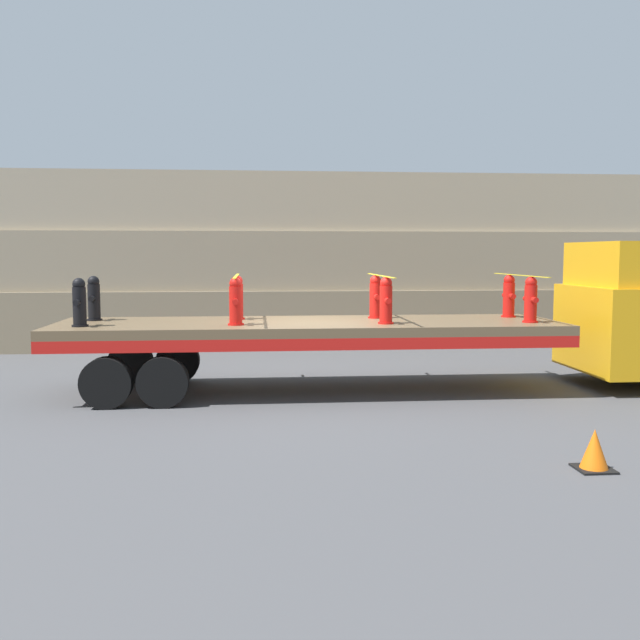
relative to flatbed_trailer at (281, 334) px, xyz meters
name	(u,v)px	position (x,y,z in m)	size (l,w,h in m)	color
ground_plane	(309,391)	(0.51, 0.00, -1.05)	(120.00, 120.00, 0.00)	#474749
rock_cliff	(290,261)	(0.51, 7.08, 1.26)	(60.00, 3.30, 4.62)	#84755B
flatbed_trailer	(281,334)	(0.00, 0.00, 0.00)	(9.03, 2.59, 1.28)	brown
fire_hydrant_black_near_0	(79,303)	(-3.41, -0.55, 0.63)	(0.28, 0.51, 0.82)	black
fire_hydrant_black_far_0	(94,299)	(-3.41, 0.55, 0.63)	(0.28, 0.51, 0.82)	black
fire_hydrant_red_near_1	(236,302)	(-0.80, -0.55, 0.63)	(0.28, 0.51, 0.82)	red
fire_hydrant_red_far_1	(237,298)	(-0.80, 0.55, 0.63)	(0.28, 0.51, 0.82)	red
fire_hydrant_red_near_2	(386,301)	(1.81, -0.55, 0.63)	(0.28, 0.51, 0.82)	red
fire_hydrant_red_far_2	(375,297)	(1.81, 0.55, 0.63)	(0.28, 0.51, 0.82)	red
fire_hydrant_red_near_3	(531,300)	(4.42, -0.55, 0.63)	(0.28, 0.51, 0.82)	red
fire_hydrant_red_far_3	(509,297)	(4.42, 0.55, 0.63)	(0.28, 0.51, 0.82)	red
cargo_strap_rear	(236,276)	(-0.80, 0.00, 1.05)	(0.05, 2.69, 0.01)	yellow
cargo_strap_middle	(381,276)	(1.81, 0.00, 1.05)	(0.05, 2.69, 0.01)	yellow
cargo_strap_front	(520,275)	(4.42, 0.00, 1.05)	(0.05, 2.69, 0.01)	yellow
traffic_cone	(594,450)	(3.43, -5.05, -0.82)	(0.42, 0.42, 0.48)	black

